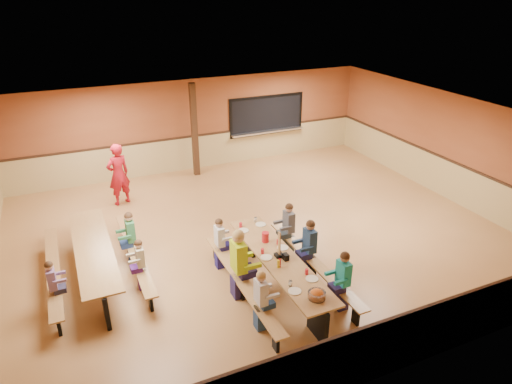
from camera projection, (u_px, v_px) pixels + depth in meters
name	position (u px, v px, depth m)	size (l,w,h in m)	color
ground	(257.00, 234.00, 11.51)	(12.00, 12.00, 0.00)	#956538
room_envelope	(257.00, 210.00, 11.22)	(12.04, 10.04, 3.02)	brown
kitchen_pass_through	(267.00, 117.00, 15.96)	(2.78, 0.28, 1.38)	black
structural_post	(194.00, 131.00, 14.45)	(0.18, 0.18, 3.00)	#301D10
cafeteria_table_main	(279.00, 267.00, 9.26)	(1.91, 3.70, 0.74)	#9D713E
cafeteria_table_second	(94.00, 256.00, 9.62)	(1.91, 3.70, 0.74)	#9D713E
seated_child_white_left	(261.00, 301.00, 8.15)	(0.37, 0.30, 1.21)	silver
seated_adult_yellow	(239.00, 264.00, 8.96)	(0.50, 0.41, 1.47)	#AACA13
seated_child_grey_left	(220.00, 244.00, 9.94)	(0.36, 0.29, 1.18)	silver
seated_child_teal_right	(343.00, 281.00, 8.65)	(0.39, 0.32, 1.25)	teal
seated_child_navy_right	(309.00, 248.00, 9.68)	(0.41, 0.33, 1.29)	navy
seated_child_char_right	(288.00, 229.00, 10.47)	(0.39, 0.32, 1.25)	#4E5159
seated_child_purple_sec	(54.00, 288.00, 8.56)	(0.33, 0.27, 1.12)	slate
seated_child_green_sec	(131.00, 238.00, 10.10)	(0.38, 0.31, 1.24)	#317244
seated_child_tan_sec	(141.00, 265.00, 9.25)	(0.33, 0.27, 1.13)	#B5AD90
standing_woman	(118.00, 174.00, 12.73)	(0.65, 0.43, 1.79)	#AB1320
punch_pitcher	(265.00, 237.00, 9.69)	(0.16, 0.16, 0.22)	red
chip_bowl	(317.00, 294.00, 7.97)	(0.32, 0.32, 0.15)	orange
napkin_dispenser	(286.00, 257.00, 9.08)	(0.10, 0.14, 0.13)	black
condiment_mustard	(278.00, 264.00, 8.82)	(0.06, 0.06, 0.17)	yellow
condiment_ketchup	(279.00, 263.00, 8.84)	(0.06, 0.06, 0.17)	#B2140F
table_paddle	(279.00, 251.00, 9.15)	(0.16, 0.16, 0.56)	black
place_settings	(279.00, 255.00, 9.14)	(0.65, 3.30, 0.11)	beige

